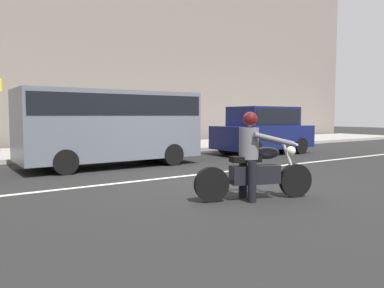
% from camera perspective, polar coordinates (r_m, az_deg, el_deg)
% --- Properties ---
extents(ground_plane, '(80.00, 80.00, 0.00)m').
position_cam_1_polar(ground_plane, '(8.49, 2.27, -5.66)').
color(ground_plane, black).
extents(sidewalk_slab, '(40.00, 4.40, 0.14)m').
position_cam_1_polar(sidewalk_slab, '(15.59, -15.62, -0.99)').
color(sidewalk_slab, '#99968E').
rests_on(sidewalk_slab, ground_plane).
extents(lane_marking_stripe, '(18.00, 0.14, 0.01)m').
position_cam_1_polar(lane_marking_stripe, '(9.30, -0.27, -4.75)').
color(lane_marking_stripe, silver).
rests_on(lane_marking_stripe, ground_plane).
extents(motorcycle_with_rider_gray, '(2.11, 0.97, 1.54)m').
position_cam_1_polar(motorcycle_with_rider_gray, '(6.69, 9.41, -2.97)').
color(motorcycle_with_rider_gray, black).
rests_on(motorcycle_with_rider_gray, ground_plane).
extents(parked_van_slate_gray, '(5.05, 1.96, 2.16)m').
position_cam_1_polar(parked_van_slate_gray, '(11.15, -12.20, 3.15)').
color(parked_van_slate_gray, slate).
rests_on(parked_van_slate_gray, ground_plane).
extents(parked_hatchback_navy, '(3.93, 1.76, 1.80)m').
position_cam_1_polar(parked_hatchback_navy, '(14.63, 10.71, 2.15)').
color(parked_hatchback_navy, '#11194C').
rests_on(parked_hatchback_navy, ground_plane).
extents(pedestrian_bystander, '(0.34, 0.34, 1.77)m').
position_cam_1_polar(pedestrian_bystander, '(15.60, -23.16, 2.91)').
color(pedestrian_bystander, black).
rests_on(pedestrian_bystander, sidewalk_slab).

